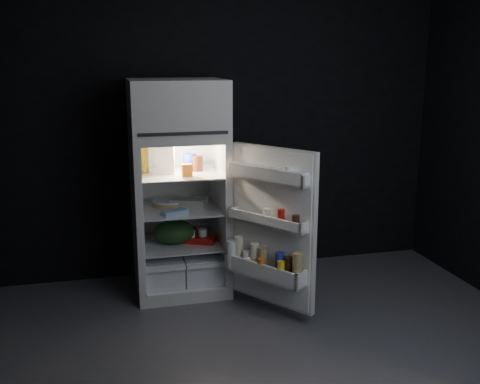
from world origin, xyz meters
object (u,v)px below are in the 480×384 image
object	(u,v)px
egg_carton	(188,204)
refrigerator	(178,180)
yogurt_tray	(198,239)
fridge_door	(270,231)
milk_jug	(165,159)

from	to	relation	value
egg_carton	refrigerator	bearing A→B (deg)	165.93
refrigerator	yogurt_tray	bearing A→B (deg)	-28.31
refrigerator	fridge_door	world-z (taller)	refrigerator
fridge_door	milk_jug	xyz separation A→B (m)	(-0.70, 0.65, 0.47)
refrigerator	yogurt_tray	xyz separation A→B (m)	(0.15, -0.08, -0.50)
refrigerator	yogurt_tray	distance (m)	0.53
egg_carton	yogurt_tray	size ratio (longest dim) A/B	0.99
fridge_door	milk_jug	size ratio (longest dim) A/B	5.08
egg_carton	yogurt_tray	xyz separation A→B (m)	(0.08, -0.02, -0.31)
refrigerator	egg_carton	xyz separation A→B (m)	(0.07, -0.05, -0.19)
fridge_door	egg_carton	world-z (taller)	fridge_door
refrigerator	yogurt_tray	world-z (taller)	refrigerator
yogurt_tray	refrigerator	bearing A→B (deg)	176.10
milk_jug	egg_carton	world-z (taller)	milk_jug
milk_jug	yogurt_tray	xyz separation A→B (m)	(0.25, -0.04, -0.69)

